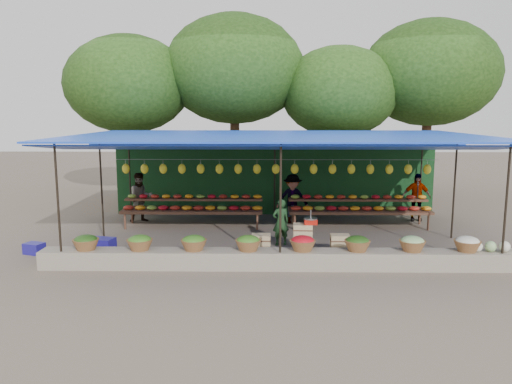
{
  "coord_description": "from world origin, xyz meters",
  "views": [
    {
      "loc": [
        -0.36,
        -13.4,
        3.42
      ],
      "look_at": [
        -0.57,
        0.2,
        1.23
      ],
      "focal_mm": 35.0,
      "sensor_mm": 36.0,
      "label": 1
    }
  ],
  "objects_px": {
    "weighing_scale": "(311,221)",
    "vendor_seated": "(281,222)",
    "crate_counter": "(301,243)",
    "blue_crate_front": "(34,248)",
    "blue_crate_back": "(103,245)"
  },
  "relations": [
    {
      "from": "vendor_seated",
      "to": "crate_counter",
      "type": "bearing_deg",
      "value": 102.3
    },
    {
      "from": "crate_counter",
      "to": "weighing_scale",
      "type": "bearing_deg",
      "value": -0.0
    },
    {
      "from": "blue_crate_front",
      "to": "blue_crate_back",
      "type": "bearing_deg",
      "value": 26.93
    },
    {
      "from": "blue_crate_front",
      "to": "blue_crate_back",
      "type": "relative_size",
      "value": 0.8
    },
    {
      "from": "crate_counter",
      "to": "blue_crate_front",
      "type": "bearing_deg",
      "value": 179.79
    },
    {
      "from": "vendor_seated",
      "to": "blue_crate_back",
      "type": "bearing_deg",
      "value": -5.28
    },
    {
      "from": "vendor_seated",
      "to": "blue_crate_front",
      "type": "bearing_deg",
      "value": -5.53
    },
    {
      "from": "vendor_seated",
      "to": "blue_crate_front",
      "type": "relative_size",
      "value": 2.7
    },
    {
      "from": "weighing_scale",
      "to": "vendor_seated",
      "type": "height_order",
      "value": "vendor_seated"
    },
    {
      "from": "crate_counter",
      "to": "blue_crate_front",
      "type": "distance_m",
      "value": 6.51
    },
    {
      "from": "crate_counter",
      "to": "blue_crate_front",
      "type": "height_order",
      "value": "crate_counter"
    },
    {
      "from": "weighing_scale",
      "to": "blue_crate_back",
      "type": "bearing_deg",
      "value": 177.23
    },
    {
      "from": "vendor_seated",
      "to": "blue_crate_front",
      "type": "distance_m",
      "value": 6.13
    },
    {
      "from": "blue_crate_front",
      "to": "weighing_scale",
      "type": "bearing_deg",
      "value": 18.77
    },
    {
      "from": "weighing_scale",
      "to": "blue_crate_front",
      "type": "bearing_deg",
      "value": 179.8
    }
  ]
}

